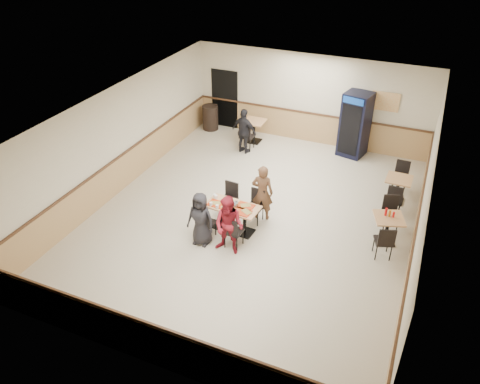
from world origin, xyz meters
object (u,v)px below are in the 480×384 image
at_px(trash_bin, 210,118).
at_px(side_table_far, 398,186).
at_px(lone_diner, 244,131).
at_px(back_table, 254,128).
at_px(diner_man_opposite, 262,193).
at_px(main_table, 233,214).
at_px(diner_woman_left, 201,219).
at_px(pepsi_cooler, 355,125).
at_px(diner_woman_right, 229,226).
at_px(side_table_near, 388,226).

bearing_deg(trash_bin, side_table_far, -18.57).
relative_size(lone_diner, back_table, 1.96).
bearing_deg(back_table, diner_man_opposite, -65.69).
distance_m(main_table, trash_bin, 6.17).
relative_size(diner_woman_left, diner_man_opposite, 0.90).
relative_size(lone_diner, trash_bin, 1.71).
xyz_separation_m(main_table, pepsi_cooler, (1.90, 5.31, 0.57)).
bearing_deg(lone_diner, pepsi_cooler, -148.66).
bearing_deg(trash_bin, lone_diner, -33.73).
xyz_separation_m(diner_woman_right, trash_bin, (-3.49, 6.09, -0.31)).
relative_size(main_table, diner_woman_right, 0.92).
xyz_separation_m(diner_woman_left, side_table_far, (4.10, 3.75, -0.21)).
bearing_deg(diner_woman_right, diner_man_opposite, 85.08).
distance_m(diner_woman_right, lone_diner, 5.15).
bearing_deg(diner_woman_right, side_table_near, 31.12).
bearing_deg(lone_diner, main_table, 119.17).
height_order(diner_woman_left, pepsi_cooler, pepsi_cooler).
bearing_deg(main_table, diner_man_opposite, 62.10).
bearing_deg(main_table, back_table, 109.73).
bearing_deg(pepsi_cooler, lone_diner, -146.32).
height_order(lone_diner, side_table_far, lone_diner).
relative_size(pepsi_cooler, trash_bin, 2.37).
bearing_deg(back_table, diner_woman_left, -81.02).
bearing_deg(diner_man_opposite, side_table_near, 174.60).
bearing_deg(side_table_far, back_table, 158.75).
height_order(side_table_near, back_table, back_table).
bearing_deg(side_table_near, trash_bin, 148.04).
bearing_deg(main_table, side_table_far, 43.43).
xyz_separation_m(diner_man_opposite, pepsi_cooler, (1.41, 4.53, 0.28)).
relative_size(diner_woman_right, back_table, 1.95).
xyz_separation_m(lone_diner, side_table_far, (5.00, -1.07, -0.27)).
bearing_deg(trash_bin, pepsi_cooler, 0.48).
distance_m(diner_woman_left, pepsi_cooler, 6.54).
relative_size(back_table, pepsi_cooler, 0.37).
bearing_deg(diner_woman_right, main_table, 110.83).
relative_size(main_table, diner_man_opposite, 0.90).
distance_m(main_table, diner_woman_right, 0.92).
height_order(diner_woman_left, side_table_near, diner_woman_left).
xyz_separation_m(diner_woman_left, side_table_near, (4.11, 1.78, -0.21)).
height_order(diner_woman_left, side_table_far, diner_woman_left).
height_order(diner_woman_right, side_table_near, diner_woman_right).
xyz_separation_m(lone_diner, back_table, (-0.00, 0.87, -0.24)).
bearing_deg(main_table, lone_diner, 112.90).
distance_m(lone_diner, side_table_near, 5.86).
relative_size(diner_woman_left, side_table_near, 1.61).
distance_m(diner_woman_right, side_table_near, 3.82).
bearing_deg(side_table_far, side_table_near, -89.72).
bearing_deg(diner_woman_right, pepsi_cooler, 77.64).
bearing_deg(main_table, pepsi_cooler, 74.31).
bearing_deg(side_table_near, pepsi_cooler, 111.80).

